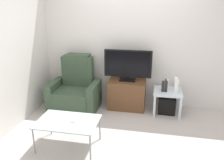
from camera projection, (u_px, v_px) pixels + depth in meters
name	position (u px, v px, depth m)	size (l,w,h in m)	color
ground_plane	(123.00, 128.00, 4.01)	(6.40, 6.40, 0.00)	#BCB2AD
wall_back	(132.00, 43.00, 4.64)	(6.40, 0.06, 2.60)	silver
wall_side	(16.00, 51.00, 3.94)	(0.06, 4.48, 2.60)	silver
tv_stand	(127.00, 94.00, 4.70)	(0.74, 0.47, 0.59)	brown
television	(128.00, 65.00, 4.51)	(0.94, 0.20, 0.62)	black
recliner_armchair	(75.00, 90.00, 4.71)	(0.98, 0.78, 1.08)	#384C38
side_table	(168.00, 94.00, 4.47)	(0.54, 0.54, 0.46)	silver
subwoofer_box	(167.00, 104.00, 4.54)	(0.33, 0.33, 0.33)	black
book_leftmost	(163.00, 86.00, 4.41)	(0.05, 0.14, 0.18)	#262626
book_middle	(166.00, 85.00, 4.39)	(0.05, 0.13, 0.23)	#262626
book_rightmost	(167.00, 85.00, 4.39)	(0.03, 0.12, 0.24)	white
game_console	(176.00, 85.00, 4.38)	(0.07, 0.20, 0.26)	white
coffee_table	(68.00, 123.00, 3.37)	(0.90, 0.60, 0.43)	#B2C6C1
cell_phone	(72.00, 120.00, 3.38)	(0.07, 0.15, 0.01)	#B7B7BC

